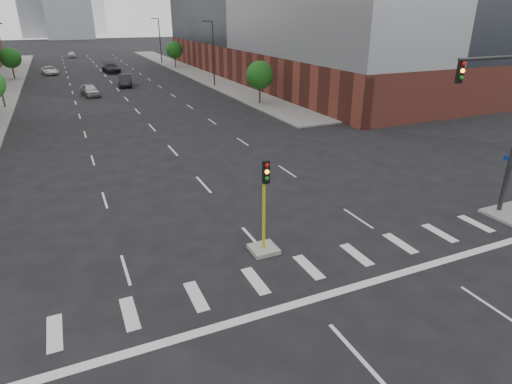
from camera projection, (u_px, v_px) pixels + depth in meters
sidewalk_left_far at (7, 80)px, 68.55m from camera, size 5.00×92.00×0.15m
sidewalk_right_far at (189, 71)px, 79.87m from camera, size 5.00×92.00×0.15m
building_right_main at (295, 7)px, 69.33m from camera, size 24.00×70.00×22.00m
median_traffic_signal at (264, 232)px, 19.14m from camera, size 1.20×1.20×4.40m
mast_arm_signal at (511, 111)px, 20.85m from camera, size 5.12×0.90×9.07m
streetlight_right_a at (213, 51)px, 61.37m from camera, size 1.60×0.22×9.07m
streetlight_right_b at (159, 39)px, 90.82m from camera, size 1.60×0.22×9.07m
tree_left_far at (10, 58)px, 68.49m from camera, size 3.20×3.20×4.85m
tree_right_near at (260, 75)px, 49.60m from camera, size 3.20×3.20×4.85m
tree_right_far at (174, 50)px, 83.25m from camera, size 3.20×3.20×4.85m
car_near_left at (90, 90)px, 55.74m from camera, size 2.48×4.66×1.51m
car_mid_right at (125, 80)px, 63.05m from camera, size 2.60×5.45×1.72m
car_far_left at (50, 70)px, 75.29m from camera, size 3.03×5.29×1.39m
car_deep_right at (111, 68)px, 77.41m from camera, size 3.06×6.05×1.68m
car_distant at (72, 55)px, 103.72m from camera, size 2.00×4.37×1.45m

